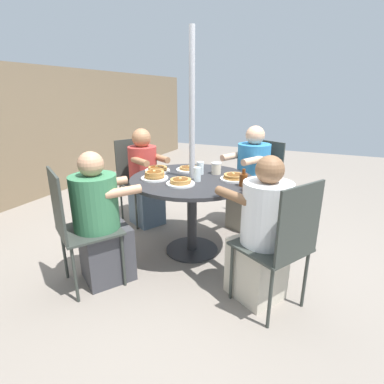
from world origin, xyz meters
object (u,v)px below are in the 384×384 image
at_px(pancake_plate_a, 188,169).
at_px(pancake_plate_c, 234,177).
at_px(patio_chair_west, 76,223).
at_px(diner_west, 101,225).
at_px(diner_south, 145,181).
at_px(syrup_bottle, 243,179).
at_px(coffee_cup, 216,168).
at_px(drinking_glass_a, 197,174).
at_px(patio_table, 192,190).
at_px(patio_chair_east, 261,178).
at_px(diner_east, 251,183).
at_px(pancake_plate_b, 155,176).
at_px(drinking_glass_b, 200,168).
at_px(pancake_plate_d, 181,182).
at_px(diner_north, 261,237).
at_px(patio_chair_north, 282,241).
at_px(pancake_plate_e, 158,169).
at_px(patio_chair_south, 137,175).

height_order(pancake_plate_a, pancake_plate_c, pancake_plate_c).
height_order(patio_chair_west, diner_west, diner_west).
height_order(diner_south, syrup_bottle, diner_south).
relative_size(pancake_plate_a, coffee_cup, 2.25).
bearing_deg(drinking_glass_a, patio_table, 46.63).
bearing_deg(pancake_plate_a, patio_chair_east, -39.21).
relative_size(patio_table, patio_chair_west, 1.18).
distance_m(patio_chair_west, pancake_plate_c, 1.38).
height_order(diner_east, drinking_glass_a, diner_east).
relative_size(pancake_plate_b, drinking_glass_b, 2.06).
distance_m(patio_table, patio_chair_east, 1.06).
bearing_deg(drinking_glass_b, diner_south, 73.30).
height_order(pancake_plate_b, drinking_glass_b, drinking_glass_b).
bearing_deg(pancake_plate_d, drinking_glass_b, -2.06).
bearing_deg(diner_east, diner_north, 132.16).
height_order(patio_chair_north, syrup_bottle, patio_chair_north).
height_order(patio_table, diner_south, diner_south).
height_order(patio_chair_west, pancake_plate_a, patio_chair_west).
relative_size(patio_chair_north, pancake_plate_e, 3.94).
relative_size(pancake_plate_a, pancake_plate_c, 1.00).
bearing_deg(pancake_plate_b, diner_west, 162.52).
xyz_separation_m(diner_east, pancake_plate_e, (-0.71, 0.78, 0.24)).
height_order(patio_table, drinking_glass_b, drinking_glass_b).
height_order(patio_chair_south, drinking_glass_b, patio_chair_south).
bearing_deg(patio_chair_south, patio_chair_east, 135.83).
bearing_deg(drinking_glass_b, syrup_bottle, -113.43).
height_order(diner_north, coffee_cup, diner_north).
height_order(diner_east, pancake_plate_d, diner_east).
height_order(patio_table, patio_chair_west, patio_chair_west).
bearing_deg(pancake_plate_a, pancake_plate_b, 160.31).
bearing_deg(pancake_plate_e, syrup_bottle, -98.32).
xyz_separation_m(patio_chair_east, patio_chair_west, (-1.85, 1.01, 0.00)).
bearing_deg(patio_chair_south, patio_chair_north, 88.01).
bearing_deg(patio_chair_east, diner_west, 86.63).
bearing_deg(drinking_glass_b, patio_chair_west, 150.76).
xyz_separation_m(diner_north, pancake_plate_a, (0.68, 0.90, 0.26)).
xyz_separation_m(pancake_plate_d, syrup_bottle, (0.18, -0.50, 0.04)).
bearing_deg(syrup_bottle, coffee_cup, 50.74).
bearing_deg(drinking_glass_a, pancake_plate_c, -58.44).
bearing_deg(patio_chair_west, pancake_plate_d, 81.32).
bearing_deg(pancake_plate_b, diner_north, -104.25).
xyz_separation_m(patio_chair_north, drinking_glass_a, (0.45, 0.82, 0.26)).
bearing_deg(patio_chair_north, diner_east, 52.71).
xyz_separation_m(coffee_cup, drinking_glass_a, (-0.31, 0.07, 0.01)).
height_order(diner_north, diner_south, diner_south).
bearing_deg(pancake_plate_e, patio_chair_north, -114.95).
bearing_deg(patio_table, coffee_cup, -34.80).
distance_m(diner_south, coffee_cup, 0.99).
height_order(patio_table, diner_east, diner_east).
height_order(pancake_plate_a, drinking_glass_a, drinking_glass_a).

